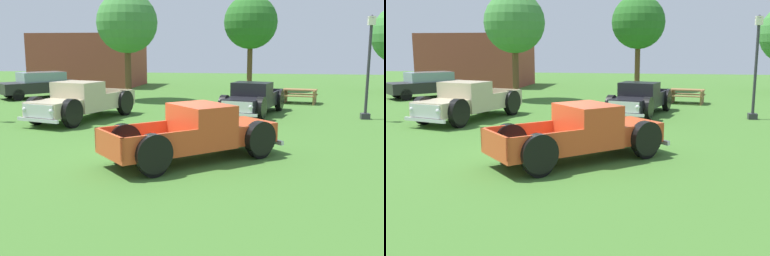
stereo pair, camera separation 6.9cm
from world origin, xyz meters
TOP-DOWN VIEW (x-y plane):
  - ground_plane at (0.00, 0.00)m, footprint 80.00×80.00m
  - pickup_truck_foreground at (1.22, -0.24)m, footprint 4.87×4.66m
  - pickup_truck_behind_left at (-4.83, 5.27)m, footprint 3.34×5.66m
  - pickup_truck_behind_right at (2.29, 7.97)m, footprint 2.96×5.14m
  - sedan_distant_a at (-10.68, 13.19)m, footprint 4.48×4.71m
  - lamp_post_far at (7.15, 7.70)m, footprint 0.36×0.36m
  - picnic_table at (4.76, 12.79)m, footprint 2.05×1.80m
  - oak_tree_east at (-4.92, 12.68)m, footprint 3.45×3.45m
  - oak_tree_center at (1.76, 19.61)m, footprint 3.69×3.69m
  - brick_pavilion at (-10.82, 21.60)m, footprint 7.71×5.73m

SIDE VIEW (x-z plane):
  - ground_plane at x=0.00m, z-range 0.00..0.00m
  - picnic_table at x=4.76m, z-range 0.10..0.88m
  - pickup_truck_behind_right at x=2.29m, z-range -0.03..1.45m
  - pickup_truck_foreground at x=1.22m, z-range -0.04..1.49m
  - pickup_truck_behind_left at x=-4.83m, z-range -0.04..1.60m
  - sedan_distant_a at x=-10.68m, z-range 0.04..1.58m
  - brick_pavilion at x=-10.82m, z-range 0.00..4.04m
  - lamp_post_far at x=7.15m, z-range 0.10..4.48m
  - oak_tree_east at x=-4.92m, z-range 1.32..7.45m
  - oak_tree_center at x=1.76m, z-range 1.42..8.00m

